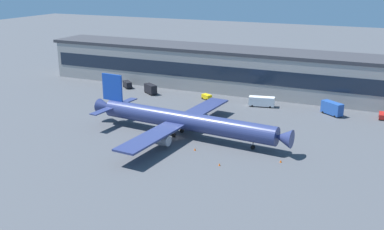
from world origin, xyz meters
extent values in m
plane|color=#4C4F54|center=(0.00, 0.00, 0.00)|extent=(600.00, 600.00, 0.00)
cube|color=#9E9993|center=(0.00, 56.55, 7.30)|extent=(159.42, 18.33, 14.59)
cube|color=#38383D|center=(0.00, 56.55, 15.19)|extent=(162.61, 18.70, 1.20)
cube|color=#192333|center=(0.00, 47.33, 8.02)|extent=(156.23, 0.16, 5.25)
cylinder|color=navy|center=(2.10, 2.03, 4.49)|extent=(51.62, 8.84, 4.90)
cone|color=navy|center=(29.19, -0.06, 4.49)|extent=(4.75, 4.98, 4.65)
cone|color=navy|center=(-25.23, 4.14, 4.49)|extent=(5.71, 4.81, 4.41)
cube|color=#1947B2|center=(-22.53, 3.93, 10.86)|extent=(6.88, 1.03, 7.84)
cube|color=navy|center=(-21.61, 9.27, 5.23)|extent=(3.07, 8.97, 0.30)
cube|color=navy|center=(-22.44, -1.48, 5.23)|extent=(3.07, 8.97, 0.30)
cube|color=navy|center=(1.18, 16.16, 4.00)|extent=(7.76, 23.52, 0.50)
cube|color=navy|center=(-0.98, -11.79, 4.00)|extent=(7.76, 23.52, 0.50)
cylinder|color=#99999E|center=(1.91, 12.62, 2.26)|extent=(4.24, 3.00, 2.69)
cylinder|color=#99999E|center=(0.29, -8.40, 2.26)|extent=(4.24, 3.00, 2.69)
cylinder|color=black|center=(21.57, 0.53, 0.55)|extent=(1.14, 0.58, 1.10)
cylinder|color=slate|center=(21.57, 0.53, 1.85)|extent=(0.24, 0.24, 2.04)
cylinder|color=black|center=(-0.29, 4.43, 0.55)|extent=(1.14, 0.58, 1.10)
cylinder|color=slate|center=(-0.29, 4.43, 1.85)|extent=(0.24, 0.24, 2.04)
cylinder|color=black|center=(-0.63, 0.03, 0.55)|extent=(1.14, 0.58, 1.10)
cylinder|color=slate|center=(-0.63, 0.03, 1.85)|extent=(0.24, 0.24, 2.04)
cube|color=yellow|center=(-7.29, 39.20, 1.10)|extent=(4.12, 3.48, 1.50)
cube|color=black|center=(-8.16, 39.67, 1.40)|extent=(1.99, 2.22, 0.38)
cylinder|color=black|center=(-8.83, 39.01, 0.35)|extent=(0.76, 0.60, 0.70)
cylinder|color=black|center=(-7.96, 40.59, 0.35)|extent=(0.76, 0.60, 0.70)
cylinder|color=black|center=(-6.62, 37.80, 0.35)|extent=(0.76, 0.60, 0.70)
cylinder|color=black|center=(-5.75, 39.38, 0.35)|extent=(0.76, 0.60, 0.70)
cube|color=red|center=(50.60, 41.21, 1.05)|extent=(2.86, 4.93, 1.40)
cube|color=black|center=(50.67, 39.89, 1.33)|extent=(2.48, 1.81, 0.35)
cylinder|color=black|center=(49.52, 39.46, 0.35)|extent=(0.34, 0.72, 0.70)
cylinder|color=black|center=(49.34, 42.82, 0.35)|extent=(0.34, 0.72, 0.70)
cube|color=#2651A5|center=(35.54, 38.85, 2.25)|extent=(7.36, 6.33, 3.80)
cube|color=black|center=(33.94, 40.01, 3.01)|extent=(3.44, 3.42, 0.95)
cylinder|color=black|center=(32.81, 39.38, 0.35)|extent=(0.74, 0.65, 0.70)
cylinder|color=black|center=(34.18, 41.27, 0.35)|extent=(0.74, 0.65, 0.70)
cylinder|color=black|center=(36.90, 36.42, 0.35)|extent=(0.74, 0.65, 0.70)
cylinder|color=black|center=(38.27, 38.32, 0.35)|extent=(0.74, 0.65, 0.70)
cube|color=black|center=(-29.24, 37.89, 1.95)|extent=(6.32, 5.33, 3.20)
cube|color=black|center=(-27.87, 36.98, 2.59)|extent=(2.97, 3.00, 0.80)
cylinder|color=black|center=(-26.90, 37.62, 0.35)|extent=(0.75, 0.64, 0.70)
cylinder|color=black|center=(-28.10, 35.83, 0.35)|extent=(0.75, 0.64, 0.70)
cylinder|color=black|center=(-30.39, 39.96, 0.35)|extent=(0.75, 0.64, 0.70)
cylinder|color=black|center=(-31.59, 38.16, 0.35)|extent=(0.75, 0.64, 0.70)
cube|color=white|center=(12.82, 38.72, 1.85)|extent=(8.78, 4.32, 3.00)
cube|color=black|center=(15.09, 39.15, 2.45)|extent=(3.37, 3.08, 0.75)
cylinder|color=black|center=(15.48, 40.51, 0.35)|extent=(0.74, 0.43, 0.70)
cylinder|color=black|center=(15.95, 38.03, 0.35)|extent=(0.74, 0.43, 0.70)
cylinder|color=black|center=(9.70, 39.41, 0.35)|extent=(0.74, 0.43, 0.70)
cylinder|color=black|center=(10.17, 36.93, 0.35)|extent=(0.74, 0.43, 0.70)
cube|color=black|center=(-42.03, 42.20, 1.45)|extent=(5.39, 5.04, 2.20)
cube|color=black|center=(-43.12, 43.12, 1.89)|extent=(2.70, 2.72, 0.55)
cylinder|color=black|center=(-44.06, 42.62, 0.35)|extent=(0.73, 0.68, 0.70)
cylinder|color=black|center=(-42.78, 44.13, 0.35)|extent=(0.73, 0.68, 0.70)
cylinder|color=black|center=(-41.28, 40.27, 0.35)|extent=(0.73, 0.68, 0.70)
cylinder|color=black|center=(-40.00, 41.78, 0.35)|extent=(0.73, 0.68, 0.70)
cone|color=#F2590C|center=(30.04, -4.77, 0.34)|extent=(0.54, 0.54, 0.68)
cone|color=#F2590C|center=(8.50, -6.26, 0.34)|extent=(0.55, 0.55, 0.68)
cone|color=#F2590C|center=(17.53, -12.51, 0.31)|extent=(0.50, 0.50, 0.62)
camera|label=1|loc=(51.43, -102.47, 42.61)|focal=42.07mm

